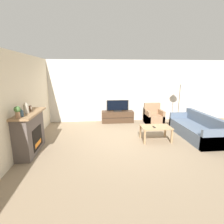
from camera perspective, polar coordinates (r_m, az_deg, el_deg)
The scene contains 15 objects.
ground_plane at distance 5.82m, azimuth 5.03°, elevation -9.15°, with size 24.00×24.00×0.00m, color #89755B.
wall_back at distance 7.84m, azimuth 2.02°, elevation 6.82°, with size 12.00×0.06×2.70m.
wall_left at distance 5.74m, azimuth -26.26°, elevation 3.24°, with size 0.06×12.00×2.70m.
fireplace at distance 5.30m, azimuth -25.30°, elevation -6.01°, with size 0.51×1.44×1.13m.
mantel_vase_left at distance 4.75m, azimuth -27.56°, elevation -0.35°, with size 0.11×0.11×0.18m.
mantel_vase_centre_left at distance 5.03m, azimuth -26.27°, elevation 1.06°, with size 0.14×0.14×0.29m.
mantel_clock at distance 5.27m, azimuth -25.27°, elevation 1.03°, with size 0.08×0.11×0.15m.
potted_plant at distance 4.57m, azimuth -28.49°, elevation 0.18°, with size 0.15×0.15×0.29m.
tv_stand at distance 7.73m, azimuth 1.81°, elevation -1.54°, with size 1.39×0.46×0.50m.
tv at distance 7.63m, azimuth 1.84°, elevation 1.93°, with size 0.95×0.18×0.49m.
armchair at distance 7.72m, azimuth 13.41°, elevation -1.67°, with size 0.70×0.76×0.86m.
coffee_table at distance 5.83m, azimuth 14.12°, elevation -5.22°, with size 0.95×0.61×0.47m.
remote at distance 5.71m, azimuth 13.58°, elevation -4.80°, with size 0.05×0.15×0.02m.
couch at distance 6.61m, azimuth 25.63°, elevation -5.17°, with size 0.83×2.20×0.81m.
floor_lamp at distance 7.70m, azimuth 21.46°, elevation 8.40°, with size 0.36×0.36×1.92m.
Camera 1 is at (-1.01, -5.30, 2.19)m, focal length 28.00 mm.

